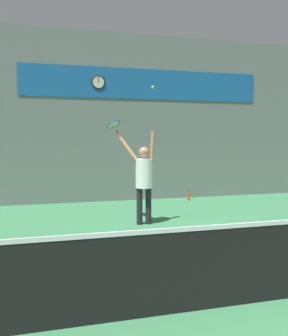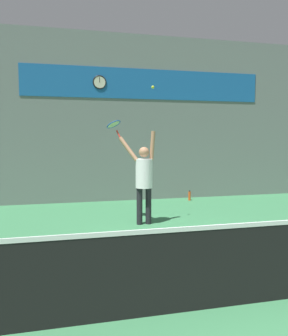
{
  "view_description": "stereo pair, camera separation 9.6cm",
  "coord_description": "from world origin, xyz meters",
  "px_view_note": "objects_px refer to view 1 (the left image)",
  "views": [
    {
      "loc": [
        -2.47,
        -4.28,
        1.9
      ],
      "look_at": [
        -0.75,
        2.65,
        1.25
      ],
      "focal_mm": 35.0,
      "sensor_mm": 36.0,
      "label": 1
    },
    {
      "loc": [
        -2.38,
        -4.31,
        1.9
      ],
      "look_at": [
        -0.75,
        2.65,
        1.25
      ],
      "focal_mm": 35.0,
      "sensor_mm": 36.0,
      "label": 2
    }
  ],
  "objects_px": {
    "tennis_player": "(144,176)",
    "tennis_racket": "(114,125)",
    "tennis_ball": "(153,87)",
    "water_bottle": "(188,196)",
    "scoreboard_clock": "(98,82)"
  },
  "relations": [
    {
      "from": "scoreboard_clock",
      "to": "water_bottle",
      "type": "xyz_separation_m",
      "value": [
        2.67,
        -0.43,
        -3.4
      ]
    },
    {
      "from": "scoreboard_clock",
      "to": "tennis_player",
      "type": "distance_m",
      "value": 3.81
    },
    {
      "from": "tennis_racket",
      "to": "water_bottle",
      "type": "distance_m",
      "value": 3.89
    },
    {
      "from": "tennis_ball",
      "to": "water_bottle",
      "type": "distance_m",
      "value": 4.2
    },
    {
      "from": "water_bottle",
      "to": "tennis_player",
      "type": "bearing_deg",
      "value": -129.91
    },
    {
      "from": "scoreboard_clock",
      "to": "tennis_racket",
      "type": "bearing_deg",
      "value": -88.41
    },
    {
      "from": "tennis_player",
      "to": "tennis_ball",
      "type": "distance_m",
      "value": 1.93
    },
    {
      "from": "tennis_racket",
      "to": "tennis_ball",
      "type": "height_order",
      "value": "tennis_ball"
    },
    {
      "from": "tennis_racket",
      "to": "water_bottle",
      "type": "height_order",
      "value": "tennis_racket"
    },
    {
      "from": "tennis_player",
      "to": "water_bottle",
      "type": "distance_m",
      "value": 3.26
    },
    {
      "from": "tennis_ball",
      "to": "tennis_racket",
      "type": "bearing_deg",
      "value": 150.1
    },
    {
      "from": "water_bottle",
      "to": "tennis_ball",
      "type": "bearing_deg",
      "value": -126.33
    },
    {
      "from": "tennis_player",
      "to": "tennis_racket",
      "type": "bearing_deg",
      "value": 148.74
    },
    {
      "from": "scoreboard_clock",
      "to": "tennis_player",
      "type": "height_order",
      "value": "scoreboard_clock"
    },
    {
      "from": "scoreboard_clock",
      "to": "tennis_ball",
      "type": "bearing_deg",
      "value": -73.75
    }
  ]
}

